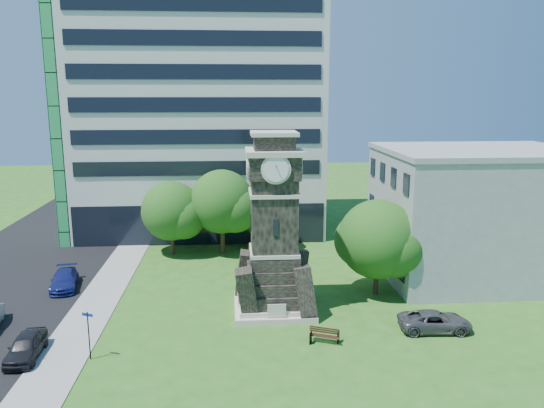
{
  "coord_description": "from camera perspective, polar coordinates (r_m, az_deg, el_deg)",
  "views": [
    {
      "loc": [
        0.32,
        -32.35,
        14.64
      ],
      "look_at": [
        3.34,
        8.22,
        6.13
      ],
      "focal_mm": 35.0,
      "sensor_mm": 36.0,
      "label": 1
    }
  ],
  "objects": [
    {
      "name": "tree_nw",
      "position": [
        49.26,
        -10.68,
        -0.91
      ],
      "size": [
        6.01,
        5.46,
        6.87
      ],
      "rotation": [
        0.0,
        0.0,
        0.04
      ],
      "color": "#332114",
      "rests_on": "ground"
    },
    {
      "name": "street_sign",
      "position": [
        31.9,
        -19.14,
        -12.66
      ],
      "size": [
        0.68,
        0.07,
        2.84
      ],
      "rotation": [
        0.0,
        0.0,
        -0.41
      ],
      "color": "black",
      "rests_on": "ground"
    },
    {
      "name": "tree_nc",
      "position": [
        48.67,
        -5.32,
        0.04
      ],
      "size": [
        6.45,
        5.87,
        7.88
      ],
      "rotation": [
        0.0,
        0.0,
        0.04
      ],
      "color": "#332114",
      "rests_on": "ground"
    },
    {
      "name": "tree_ne",
      "position": [
        50.55,
        -0.63,
        -1.38
      ],
      "size": [
        4.84,
        4.4,
        5.44
      ],
      "rotation": [
        0.0,
        0.0,
        -0.42
      ],
      "color": "#332114",
      "rests_on": "ground"
    },
    {
      "name": "office_low",
      "position": [
        45.86,
        21.22,
        -0.87
      ],
      "size": [
        15.2,
        12.2,
        10.4
      ],
      "color": "#A0A3A5",
      "rests_on": "ground"
    },
    {
      "name": "tree_east",
      "position": [
        39.49,
        11.4,
        -3.96
      ],
      "size": [
        6.4,
        5.82,
        7.14
      ],
      "rotation": [
        0.0,
        0.0,
        0.08
      ],
      "color": "#332114",
      "rests_on": "ground"
    },
    {
      "name": "office_tall",
      "position": [
        58.3,
        -7.87,
        11.29
      ],
      "size": [
        26.2,
        15.11,
        28.6
      ],
      "color": "silver",
      "rests_on": "ground"
    },
    {
      "name": "car_street_south",
      "position": [
        33.84,
        -24.95,
        -13.72
      ],
      "size": [
        1.78,
        4.06,
        1.36
      ],
      "primitive_type": "imported",
      "rotation": [
        0.0,
        0.0,
        0.04
      ],
      "color": "black",
      "rests_on": "ground"
    },
    {
      "name": "clock_tower",
      "position": [
        35.7,
        0.2,
        -3.39
      ],
      "size": [
        5.4,
        5.4,
        12.22
      ],
      "color": "beige",
      "rests_on": "ground"
    },
    {
      "name": "car_east_lot",
      "position": [
        35.53,
        17.13,
        -11.97
      ],
      "size": [
        4.63,
        2.32,
        1.26
      ],
      "primitive_type": "imported",
      "rotation": [
        0.0,
        0.0,
        1.52
      ],
      "color": "#4A4A4F",
      "rests_on": "ground"
    },
    {
      "name": "ground",
      "position": [
        35.51,
        -4.5,
        -12.57
      ],
      "size": [
        160.0,
        160.0,
        0.0
      ],
      "primitive_type": "plane",
      "color": "#275C1A",
      "rests_on": "ground"
    },
    {
      "name": "park_bench",
      "position": [
        32.78,
        5.66,
        -13.84
      ],
      "size": [
        1.77,
        0.47,
        0.92
      ],
      "rotation": [
        0.0,
        0.0,
        -0.39
      ],
      "color": "black",
      "rests_on": "ground"
    },
    {
      "name": "sidewalk",
      "position": [
        41.29,
        -17.97,
        -9.51
      ],
      "size": [
        3.0,
        70.0,
        0.06
      ],
      "primitive_type": "cube",
      "color": "gray",
      "rests_on": "ground"
    },
    {
      "name": "car_street_north",
      "position": [
        43.91,
        -21.44,
        -7.61
      ],
      "size": [
        2.63,
        4.77,
        1.31
      ],
      "primitive_type": "imported",
      "rotation": [
        0.0,
        0.0,
        0.19
      ],
      "color": "navy",
      "rests_on": "ground"
    }
  ]
}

